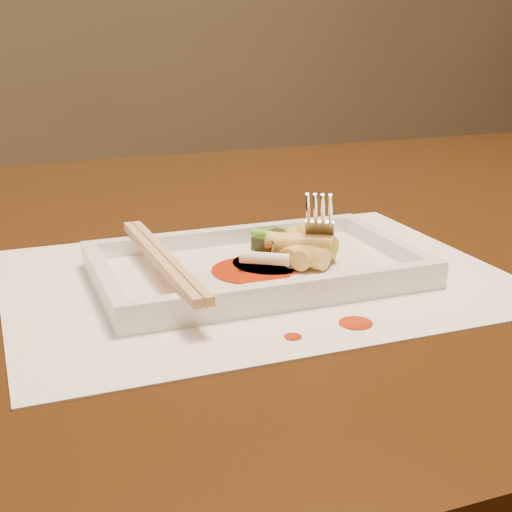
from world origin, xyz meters
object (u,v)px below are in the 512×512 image
object	(u,v)px
chopstick_a	(157,259)
table	(265,316)
plate_base	(256,272)
placemat	(256,278)
fork	(326,169)

from	to	relation	value
chopstick_a	table	bearing A→B (deg)	44.26
plate_base	chopstick_a	xyz separation A→B (m)	(-0.08, 0.00, 0.02)
placemat	fork	world-z (taller)	fork
chopstick_a	fork	bearing A→B (deg)	6.75
placemat	chopstick_a	world-z (taller)	chopstick_a
placemat	plate_base	bearing A→B (deg)	0.00
plate_base	fork	xyz separation A→B (m)	(0.07, 0.02, 0.08)
placemat	fork	distance (m)	0.11
placemat	fork	size ratio (longest dim) A/B	2.86
table	chopstick_a	xyz separation A→B (m)	(-0.15, -0.15, 0.13)
table	fork	size ratio (longest dim) A/B	10.00
placemat	chopstick_a	distance (m)	0.09
chopstick_a	fork	xyz separation A→B (m)	(0.15, 0.02, 0.06)
plate_base	fork	size ratio (longest dim) A/B	1.86
table	plate_base	xyz separation A→B (m)	(-0.07, -0.15, 0.11)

